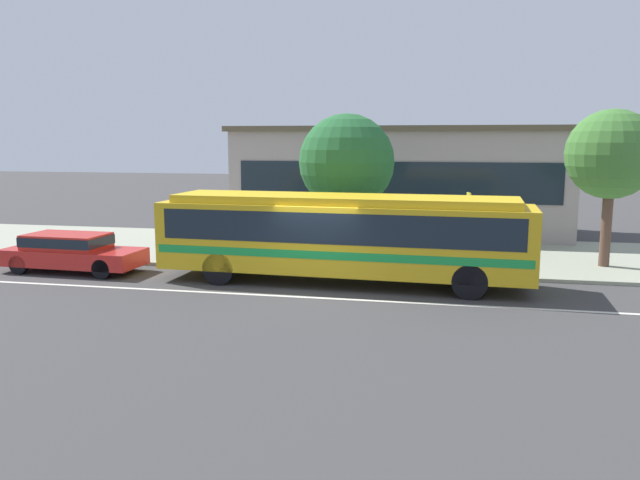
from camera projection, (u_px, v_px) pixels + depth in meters
ground_plane at (315, 291)px, 18.73m from camera, size 120.00×120.00×0.00m
sidewalk_slab at (350, 251)px, 25.02m from camera, size 60.00×8.00×0.12m
lane_stripe_center at (310, 297)px, 17.95m from camera, size 56.00×0.16×0.01m
transit_bus at (343, 233)px, 19.48m from camera, size 11.48×2.94×2.74m
sedan_behind_bus at (71, 250)px, 21.37m from camera, size 4.76×1.95×1.29m
pedestrian_waiting_near_sign at (240, 234)px, 22.74m from camera, size 0.38×0.38×1.66m
bus_stop_sign at (468, 222)px, 20.54m from camera, size 0.14×0.44×2.62m
street_tree_near_stop at (347, 162)px, 22.91m from camera, size 3.46×3.46×5.24m
street_tree_mid_block at (611, 155)px, 21.22m from camera, size 3.01×3.01×5.33m
station_building at (400, 180)px, 30.11m from camera, size 15.35×6.64×5.01m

